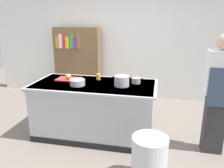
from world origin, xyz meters
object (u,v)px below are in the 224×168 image
person_chef (218,93)px  bookshelf (78,63)px  stock_pot (122,81)px  trash_bin (149,160)px  onion (68,77)px  mixing_bowl (77,82)px  juice_cup (98,77)px  sauce_pan (136,80)px

person_chef → bookshelf: 3.37m
stock_pot → trash_bin: 1.27m
onion → bookshelf: bearing=105.5°
mixing_bowl → juice_cup: size_ratio=2.34×
sauce_pan → mixing_bowl: 0.93m
trash_bin → bookshelf: size_ratio=0.35×
mixing_bowl → bookshelf: (-0.72, 1.94, -0.09)m
sauce_pan → person_chef: bearing=-12.9°
mixing_bowl → juice_cup: 0.45m
stock_pot → trash_bin: bearing=-62.2°
juice_cup → trash_bin: 1.68m
person_chef → bookshelf: (-2.77, 1.91, -0.06)m
sauce_pan → juice_cup: bearing=172.5°
juice_cup → sauce_pan: bearing=-7.5°
juice_cup → mixing_bowl: bearing=-121.1°
stock_pot → person_chef: size_ratio=0.17×
sauce_pan → mixing_bowl: same height
onion → sauce_pan: (1.13, 0.06, -0.02)m
bookshelf → sauce_pan: bearing=-45.8°
sauce_pan → bookshelf: size_ratio=0.12×
onion → sauce_pan: bearing=3.1°
mixing_bowl → trash_bin: bearing=-35.4°
onion → mixing_bowl: (0.25, -0.24, -0.02)m
stock_pot → mixing_bowl: bearing=-171.0°
trash_bin → person_chef: bearing=44.7°
person_chef → juice_cup: bearing=76.4°
juice_cup → onion: bearing=-163.1°
onion → juice_cup: 0.50m
stock_pot → bookshelf: size_ratio=0.17×
sauce_pan → trash_bin: size_ratio=0.35×
juice_cup → person_chef: size_ratio=0.06×
stock_pot → juice_cup: (-0.45, 0.28, -0.03)m
juice_cup → trash_bin: juice_cup is taller
juice_cup → bookshelf: 1.83m
onion → mixing_bowl: onion is taller
onion → stock_pot: size_ratio=0.31×
stock_pot → juice_cup: size_ratio=2.95×
mixing_bowl → person_chef: 2.05m
onion → juice_cup: onion is taller
sauce_pan → stock_pot: bearing=-136.3°
juice_cup → stock_pot: bearing=-31.7°
sauce_pan → bookshelf: 2.29m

